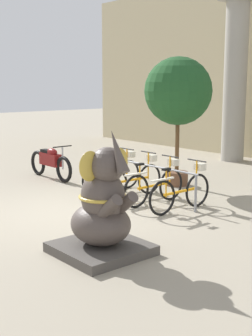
{
  "coord_description": "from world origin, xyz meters",
  "views": [
    {
      "loc": [
        7.42,
        -4.81,
        2.49
      ],
      "look_at": [
        1.15,
        0.49,
        1.0
      ],
      "focal_mm": 50.0,
      "sensor_mm": 36.0,
      "label": 1
    }
  ],
  "objects": [
    {
      "name": "bike_rack",
      "position": [
        0.18,
        1.95,
        0.58
      ],
      "size": [
        2.8,
        0.05,
        0.77
      ],
      "color": "gray",
      "rests_on": "ground_plane"
    },
    {
      "name": "bicycle_2",
      "position": [
        0.54,
        1.8,
        0.4
      ],
      "size": [
        0.48,
        1.69,
        0.98
      ],
      "color": "black",
      "rests_on": "ground_plane"
    },
    {
      "name": "potted_tree",
      "position": [
        -0.43,
        3.47,
        2.25
      ],
      "size": [
        1.63,
        1.63,
        3.12
      ],
      "color": "brown",
      "rests_on": "ground_plane"
    },
    {
      "name": "bicycle_1",
      "position": [
        -0.19,
        1.86,
        0.4
      ],
      "size": [
        0.48,
        1.69,
        0.98
      ],
      "color": "black",
      "rests_on": "ground_plane"
    },
    {
      "name": "motorcycle",
      "position": [
        -3.13,
        1.5,
        0.45
      ],
      "size": [
        1.98,
        0.55,
        0.93
      ],
      "color": "black",
      "rests_on": "ground_plane"
    },
    {
      "name": "bicycle_0",
      "position": [
        -0.92,
        1.85,
        0.4
      ],
      "size": [
        0.48,
        1.69,
        0.98
      ],
      "color": "black",
      "rests_on": "ground_plane"
    },
    {
      "name": "column_left",
      "position": [
        -1.88,
        7.6,
        2.62
      ],
      "size": [
        0.91,
        0.91,
        5.16
      ],
      "color": "gray",
      "rests_on": "ground_plane"
    },
    {
      "name": "bicycle_3",
      "position": [
        1.28,
        1.82,
        0.4
      ],
      "size": [
        0.48,
        1.69,
        0.98
      ],
      "color": "black",
      "rests_on": "ground_plane"
    },
    {
      "name": "elephant_statue",
      "position": [
        2.18,
        -0.83,
        0.64
      ],
      "size": [
        1.24,
        1.24,
        1.89
      ],
      "color": "#4C4742",
      "rests_on": "ground_plane"
    },
    {
      "name": "ground_plane",
      "position": [
        0.0,
        0.0,
        0.0
      ],
      "size": [
        60.0,
        60.0,
        0.0
      ],
      "primitive_type": "plane",
      "color": "#9E937F"
    }
  ]
}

